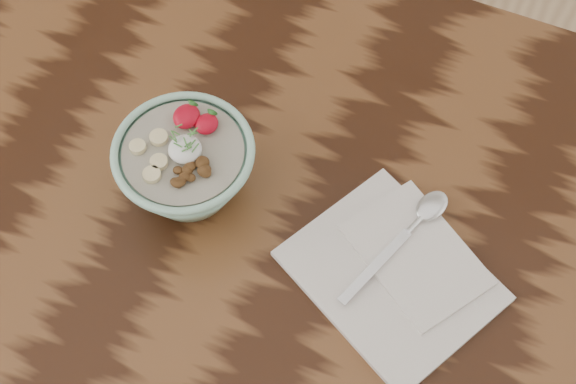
{
  "coord_description": "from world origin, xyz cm",
  "views": [
    {
      "loc": [
        33.94,
        -41.7,
        164.3
      ],
      "look_at": [
        16.29,
        -1.0,
        85.25
      ],
      "focal_mm": 50.0,
      "sensor_mm": 36.0,
      "label": 1
    }
  ],
  "objects": [
    {
      "name": "table",
      "position": [
        0.0,
        0.0,
        65.7
      ],
      "size": [
        160.0,
        90.0,
        75.0
      ],
      "color": "black",
      "rests_on": "ground"
    },
    {
      "name": "spoon",
      "position": [
        30.69,
        5.98,
        76.85
      ],
      "size": [
        8.66,
        19.37,
        1.03
      ],
      "rotation": [
        0.0,
        0.0,
        -0.34
      ],
      "color": "silver",
      "rests_on": "napkin"
    },
    {
      "name": "breakfast_bowl",
      "position": [
        2.49,
        -0.37,
        80.78
      ],
      "size": [
        17.16,
        17.16,
        11.37
      ],
      "rotation": [
        0.0,
        0.0,
        0.36
      ],
      "color": "#9ED4BB",
      "rests_on": "table"
    },
    {
      "name": "napkin",
      "position": [
        30.47,
        -0.86,
        75.6
      ],
      "size": [
        29.04,
        27.1,
        1.42
      ],
      "rotation": [
        0.0,
        0.0,
        -0.47
      ],
      "color": "white",
      "rests_on": "table"
    }
  ]
}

